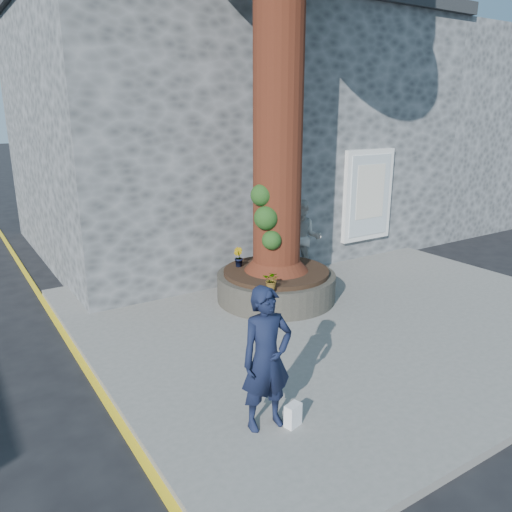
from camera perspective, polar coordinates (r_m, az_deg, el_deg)
ground at (r=8.02m, az=5.84°, el=-11.14°), size 120.00×120.00×0.00m
pavement at (r=9.57m, az=9.20°, el=-6.16°), size 9.00×8.00×0.12m
yellow_line at (r=7.63m, az=-18.11°, el=-13.43°), size 0.10×30.00×0.01m
stone_shop at (r=14.53m, az=-4.00°, el=14.19°), size 10.30×8.30×6.30m
neighbour_shop at (r=19.68m, az=17.48°, el=13.59°), size 6.00×8.00×6.00m
planter at (r=9.77m, az=2.31°, el=-3.28°), size 2.30×2.30×0.60m
man at (r=5.76m, az=1.22°, el=-11.68°), size 0.67×0.48×1.72m
woman at (r=10.94m, az=5.31°, el=1.97°), size 1.07×1.05×1.73m
shopping_bag at (r=6.13m, az=4.25°, el=-17.68°), size 0.22×0.17×0.28m
plant_a at (r=10.66m, az=3.83°, el=1.13°), size 0.23×0.22×0.36m
plant_b at (r=9.82m, az=-2.06°, el=-0.13°), size 0.23×0.23×0.38m
plant_c at (r=9.54m, az=0.90°, el=-0.89°), size 0.23×0.23×0.29m
plant_d at (r=8.58m, az=1.83°, el=-2.76°), size 0.38×0.39×0.32m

